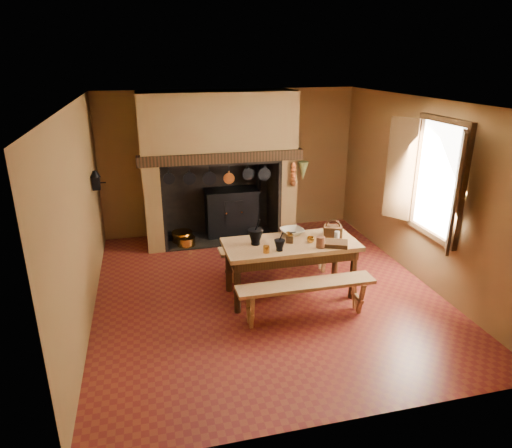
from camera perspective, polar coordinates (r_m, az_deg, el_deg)
The scene contains 28 objects.
floor at distance 7.04m, azimuth 1.20°, elevation -8.34°, with size 5.50×5.50×0.00m, color maroon.
ceiling at distance 6.21m, azimuth 1.39°, elevation 15.01°, with size 5.50×5.50×0.00m, color silver.
back_wall at distance 9.08m, azimuth -3.26°, elevation 7.68°, with size 5.00×0.02×2.80m, color brown.
wall_left at distance 6.34m, azimuth -21.08°, elevation 0.80°, with size 0.02×5.50×2.80m, color brown.
wall_right at distance 7.51m, azimuth 20.07°, elevation 3.82°, with size 0.02×5.50×2.80m, color brown.
wall_front at distance 4.10m, azimuth 11.44°, elevation -8.77°, with size 5.00×0.02×2.80m, color brown.
chimney_breast at distance 8.53m, azimuth -4.76°, elevation 9.64°, with size 2.95×0.96×2.80m.
iron_range at distance 9.03m, azimuth -3.05°, elevation 1.58°, with size 1.12×0.55×1.60m.
hearth_pans at distance 8.83m, azimuth -9.15°, elevation -1.79°, with size 0.51×0.62×0.20m.
hanging_pans at distance 8.13m, azimuth -4.37°, elevation 5.88°, with size 1.92×0.29×0.27m.
onion_string at distance 8.44m, azimuth 4.71°, elevation 6.18°, with size 0.12×0.10×0.46m, color #A8461F, non-canonical shape.
herb_bunch at distance 8.48m, azimuth 5.88°, elevation 6.57°, with size 0.20×0.20×0.35m, color #515628.
window at distance 7.04m, azimuth 21.09°, elevation 5.18°, with size 0.39×1.75×1.76m.
wall_coffee_mill at distance 7.78m, azimuth -19.40°, elevation 5.32°, with size 0.23×0.16×0.31m.
work_table at distance 6.66m, azimuth 4.34°, elevation -3.36°, with size 1.94×0.86×0.84m.
bench_front at distance 6.21m, azimuth 6.24°, elevation -8.43°, with size 1.89×0.33×0.53m.
bench_back at distance 7.34m, azimuth 2.74°, elevation -3.65°, with size 1.89×0.33×0.53m.
mortar_large at distance 6.47m, azimuth -0.05°, elevation -1.53°, with size 0.22×0.22×0.38m.
mortar_small at distance 6.29m, azimuth 2.96°, elevation -2.60°, with size 0.16×0.16×0.26m.
coffee_grinder at distance 6.59m, azimuth 4.25°, elevation -1.79°, with size 0.16×0.14×0.16m.
brass_mug_a at distance 6.23m, azimuth 1.30°, elevation -3.19°, with size 0.09×0.09×0.10m, color #B97F2A.
brass_mug_b at distance 6.77m, azimuth 4.02°, elevation -1.36°, with size 0.07×0.07×0.08m, color #B97F2A.
mixing_bowl at distance 6.89m, azimuth 4.53°, elevation -0.96°, with size 0.34×0.34×0.08m, color tan.
stoneware_crock at distance 6.45m, azimuth 8.08°, elevation -2.26°, with size 0.13×0.13×0.16m, color brown.
glass_jar at distance 6.75m, azimuth 10.08°, elevation -1.45°, with size 0.08×0.08×0.14m, color beige.
wicker_basket at distance 6.89m, azimuth 9.58°, elevation -0.80°, with size 0.32×0.28×0.26m.
wooden_tray at distance 6.57m, azimuth 9.85°, elevation -2.42°, with size 0.35×0.25×0.06m, color #392612.
brass_cup at distance 6.61m, azimuth 6.85°, elevation -1.98°, with size 0.11×0.11×0.09m, color #B97F2A.
Camera 1 is at (-1.62, -5.97, 3.36)m, focal length 32.00 mm.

